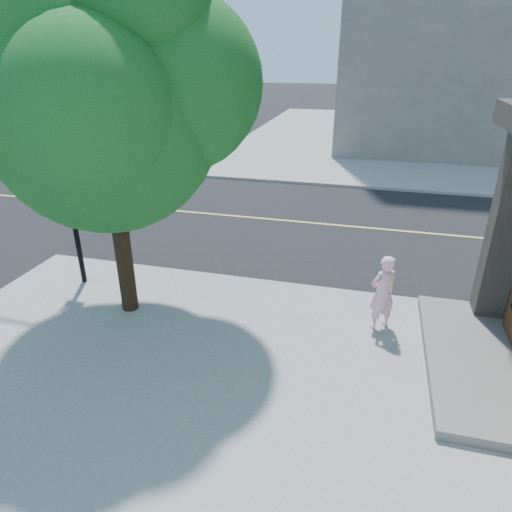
# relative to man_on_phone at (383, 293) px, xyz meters

# --- Properties ---
(ground) EXTENTS (140.00, 140.00, 0.00)m
(ground) POSITION_rel_man_on_phone_xyz_m (-7.57, 1.41, -0.90)
(ground) COLOR black
(ground) RESTS_ON ground
(road_ew) EXTENTS (140.00, 9.00, 0.01)m
(road_ew) POSITION_rel_man_on_phone_xyz_m (-7.57, 5.91, -0.90)
(road_ew) COLOR black
(road_ew) RESTS_ON ground
(sidewalk_ne) EXTENTS (29.00, 25.00, 0.12)m
(sidewalk_ne) POSITION_rel_man_on_phone_xyz_m (5.93, 22.91, -0.84)
(sidewalk_ne) COLOR gray
(sidewalk_ne) RESTS_ON ground
(man_on_phone) EXTENTS (0.68, 0.64, 1.57)m
(man_on_phone) POSITION_rel_man_on_phone_xyz_m (0.00, 0.00, 0.00)
(man_on_phone) COLOR #FEBCD5
(man_on_phone) RESTS_ON sidewalk_se
(street_tree) EXTENTS (5.21, 4.73, 6.91)m
(street_tree) POSITION_rel_man_on_phone_xyz_m (-5.09, -0.59, 3.68)
(street_tree) COLOR black
(street_tree) RESTS_ON sidewalk_se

